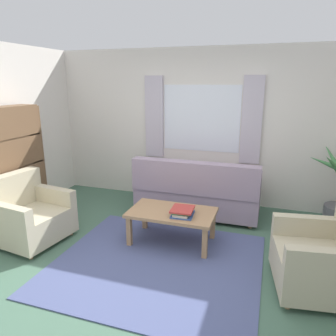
% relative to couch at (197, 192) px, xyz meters
% --- Properties ---
extents(ground_plane, '(6.24, 6.24, 0.00)m').
position_rel_couch_xyz_m(ground_plane, '(-0.11, -1.54, -0.37)').
color(ground_plane, '#476B56').
extents(wall_back, '(5.32, 0.12, 2.60)m').
position_rel_couch_xyz_m(wall_back, '(-0.11, 0.72, 0.93)').
color(wall_back, silver).
rests_on(wall_back, ground_plane).
extents(window_with_curtains, '(1.98, 0.07, 1.40)m').
position_rel_couch_xyz_m(window_with_curtains, '(-0.11, 0.64, 1.08)').
color(window_with_curtains, white).
extents(area_rug, '(2.34, 2.09, 0.01)m').
position_rel_couch_xyz_m(area_rug, '(-0.11, -1.54, -0.36)').
color(area_rug, '#4C5684').
rests_on(area_rug, ground_plane).
extents(couch, '(1.90, 0.82, 0.92)m').
position_rel_couch_xyz_m(couch, '(0.00, 0.00, 0.00)').
color(couch, '#998499').
rests_on(couch, ground_plane).
extents(armchair_left, '(0.92, 0.94, 0.88)m').
position_rel_couch_xyz_m(armchair_left, '(-1.92, -1.52, -0.01)').
color(armchair_left, '#BCB293').
rests_on(armchair_left, ground_plane).
extents(armchair_right, '(0.93, 0.95, 0.88)m').
position_rel_couch_xyz_m(armchair_right, '(1.64, -1.46, -0.01)').
color(armchair_right, '#BCB293').
rests_on(armchair_right, ground_plane).
extents(coffee_table, '(1.10, 0.64, 0.44)m').
position_rel_couch_xyz_m(coffee_table, '(-0.10, -0.99, 0.01)').
color(coffee_table, '#A87F56').
rests_on(coffee_table, ground_plane).
extents(book_stack_on_table, '(0.29, 0.32, 0.09)m').
position_rel_couch_xyz_m(book_stack_on_table, '(0.06, -1.07, 0.12)').
color(book_stack_on_table, '#335199').
rests_on(book_stack_on_table, coffee_table).
extents(bookshelf, '(0.30, 0.94, 1.72)m').
position_rel_couch_xyz_m(bookshelf, '(-2.46, -1.03, 0.51)').
color(bookshelf, brown).
rests_on(bookshelf, ground_plane).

